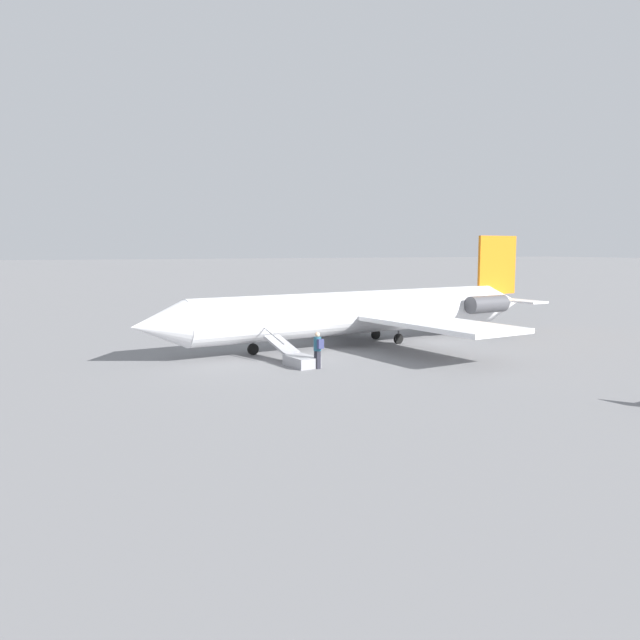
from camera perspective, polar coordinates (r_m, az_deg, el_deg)
ground_plane at (r=36.83m, az=3.53°, el=-2.24°), size 600.00×600.00×0.00m
airplane_main at (r=37.09m, az=4.65°, el=0.83°), size 27.13×20.60×6.47m
boarding_stairs at (r=30.23m, az=-2.10°, el=-3.46°), size 1.61×4.12×1.64m
passenger at (r=29.24m, az=-0.20°, el=-2.54°), size 0.37×0.56×1.74m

